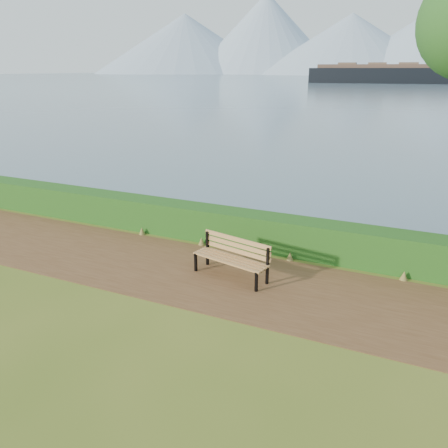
% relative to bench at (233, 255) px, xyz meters
% --- Properties ---
extents(ground, '(140.00, 140.00, 0.00)m').
position_rel_bench_xyz_m(ground, '(-0.55, -0.54, -0.57)').
color(ground, '#4D611B').
rests_on(ground, ground).
extents(path, '(40.00, 3.40, 0.01)m').
position_rel_bench_xyz_m(path, '(-0.55, -0.24, -0.57)').
color(path, '#52341C').
rests_on(path, ground).
extents(hedge, '(32.00, 0.85, 1.00)m').
position_rel_bench_xyz_m(hedge, '(-0.55, 2.06, -0.07)').
color(hedge, '#1C4C15').
rests_on(hedge, ground).
extents(water, '(700.00, 510.00, 0.00)m').
position_rel_bench_xyz_m(water, '(-0.55, 259.46, -0.57)').
color(water, slate).
rests_on(water, ground).
extents(mountains, '(585.00, 190.00, 70.00)m').
position_rel_bench_xyz_m(mountains, '(-9.72, 405.51, 27.12)').
color(mountains, '#859BB2').
rests_on(mountains, ground).
extents(bench, '(2.05, 0.99, 0.99)m').
position_rel_bench_xyz_m(bench, '(0.00, 0.00, 0.00)').
color(bench, black).
rests_on(bench, ground).
extents(cargo_ship, '(71.26, 17.81, 21.41)m').
position_rel_bench_xyz_m(cargo_ship, '(1.54, 161.61, 2.62)').
color(cargo_ship, black).
rests_on(cargo_ship, ground).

